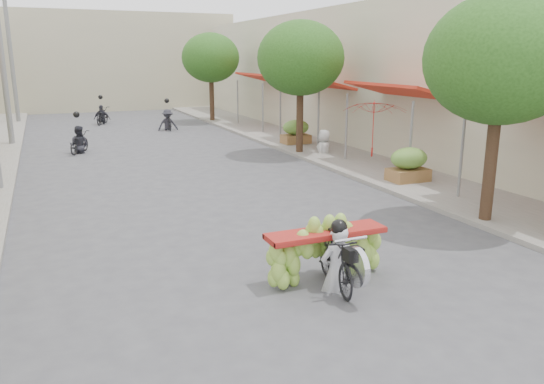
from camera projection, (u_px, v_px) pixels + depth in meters
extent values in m
plane|color=#4B4B4F|center=(398.00, 359.00, 6.96)|extent=(120.00, 120.00, 0.00)
cube|color=gray|center=(322.00, 147.00, 22.98)|extent=(4.00, 60.00, 0.12)
cube|color=#BEB89D|center=(435.00, 77.00, 23.27)|extent=(8.00, 40.00, 6.00)
cylinder|color=slate|center=(462.00, 155.00, 14.31)|extent=(0.08, 0.08, 2.55)
cube|color=red|center=(398.00, 90.00, 17.90)|extent=(1.77, 4.20, 0.53)
cylinder|color=slate|center=(411.00, 143.00, 16.26)|extent=(0.08, 0.08, 2.55)
cylinder|color=slate|center=(346.00, 128.00, 19.65)|extent=(0.08, 0.08, 2.55)
cube|color=red|center=(315.00, 83.00, 23.25)|extent=(1.77, 4.20, 0.53)
cylinder|color=slate|center=(318.00, 122.00, 21.61)|extent=(0.08, 0.08, 2.55)
cylinder|color=slate|center=(280.00, 113.00, 24.99)|extent=(0.08, 0.08, 2.55)
cube|color=red|center=(263.00, 78.00, 28.59)|extent=(1.77, 4.20, 0.53)
cylinder|color=slate|center=(263.00, 109.00, 26.95)|extent=(0.08, 0.08, 2.55)
cylinder|color=slate|center=(238.00, 103.00, 30.33)|extent=(0.08, 0.08, 2.55)
cube|color=#B6AE8F|center=(96.00, 62.00, 39.93)|extent=(20.00, 6.00, 7.00)
cylinder|color=slate|center=(1.00, 53.00, 22.61)|extent=(0.24, 0.24, 8.00)
cylinder|color=slate|center=(11.00, 54.00, 30.62)|extent=(0.24, 0.24, 8.00)
cylinder|color=#3A2719|center=(491.00, 157.00, 12.19)|extent=(0.28, 0.28, 3.20)
ellipsoid|color=#2A5C1B|center=(501.00, 59.00, 11.64)|extent=(3.40, 3.40, 2.90)
cylinder|color=#3A2719|center=(300.00, 115.00, 21.09)|extent=(0.28, 0.28, 3.20)
ellipsoid|color=#2A5C1B|center=(301.00, 58.00, 20.55)|extent=(3.40, 3.40, 2.90)
cylinder|color=#3A2719|center=(212.00, 95.00, 31.78)|extent=(0.28, 0.28, 3.20)
ellipsoid|color=#2A5C1B|center=(211.00, 58.00, 31.23)|extent=(3.40, 3.40, 2.90)
cube|color=brown|center=(408.00, 173.00, 16.36)|extent=(1.20, 0.80, 0.50)
ellipsoid|color=#5F9136|center=(409.00, 154.00, 16.22)|extent=(1.20, 0.88, 0.66)
cube|color=brown|center=(296.00, 138.00, 23.48)|extent=(1.20, 0.80, 0.50)
ellipsoid|color=#5F9136|center=(296.00, 125.00, 23.34)|extent=(1.20, 0.88, 0.66)
imported|color=black|center=(335.00, 260.00, 8.99)|extent=(0.79, 1.75, 1.00)
cylinder|color=silver|center=(356.00, 267.00, 8.38)|extent=(0.10, 0.66, 0.66)
cube|color=black|center=(353.00, 254.00, 8.42)|extent=(0.28, 0.22, 0.22)
cylinder|color=silver|center=(351.00, 239.00, 8.46)|extent=(0.60, 0.05, 0.05)
cube|color=maroon|center=(326.00, 233.00, 9.20)|extent=(2.16, 0.55, 0.10)
imported|color=silver|center=(338.00, 225.00, 8.78)|extent=(0.60, 0.45, 1.68)
sphere|color=black|center=(341.00, 178.00, 8.56)|extent=(0.28, 0.28, 0.28)
imported|color=#A31915|center=(375.00, 100.00, 16.85)|extent=(2.11, 2.11, 1.86)
imported|color=silver|center=(325.00, 130.00, 21.16)|extent=(1.04, 0.94, 1.81)
imported|color=black|center=(79.00, 142.00, 21.72)|extent=(1.22, 1.66, 0.88)
imported|color=#292A32|center=(77.00, 126.00, 21.55)|extent=(0.92, 0.78, 1.65)
sphere|color=black|center=(76.00, 115.00, 21.44)|extent=(0.26, 0.26, 0.26)
imported|color=black|center=(168.00, 122.00, 28.47)|extent=(0.46, 1.60, 0.94)
imported|color=#292A32|center=(167.00, 109.00, 28.31)|extent=(1.06, 0.56, 1.65)
sphere|color=black|center=(167.00, 101.00, 28.20)|extent=(0.26, 0.26, 0.26)
imported|color=black|center=(102.00, 116.00, 31.01)|extent=(1.30, 1.87, 0.99)
imported|color=#292A32|center=(101.00, 105.00, 30.85)|extent=(1.11, 0.89, 1.65)
sphere|color=black|center=(100.00, 97.00, 30.74)|extent=(0.26, 0.26, 0.26)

